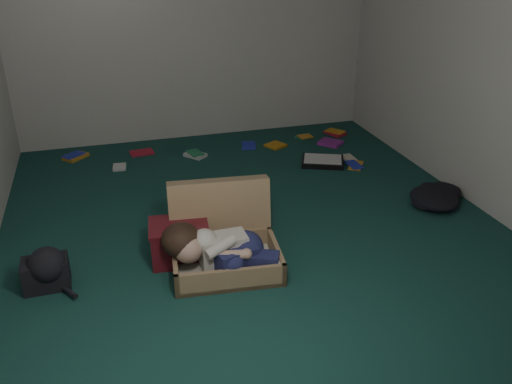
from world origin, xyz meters
TOP-DOWN VIEW (x-y plane):
  - floor at (0.00, 0.00)m, footprint 4.50×4.50m
  - wall_back at (0.00, 2.25)m, footprint 4.50×0.00m
  - wall_front at (0.00, -2.25)m, footprint 4.50×0.00m
  - wall_right at (2.00, 0.00)m, footprint 0.00×4.50m
  - suitcase at (-0.35, -0.49)m, footprint 0.83×0.81m
  - person at (-0.42, -0.67)m, footprint 0.81×0.45m
  - maroon_bin at (-0.65, -0.39)m, footprint 0.46×0.38m
  - backpack at (-1.58, -0.48)m, footprint 0.38×0.31m
  - clothing_pile at (1.70, -0.09)m, footprint 0.60×0.55m
  - paper_tray at (1.07, 1.01)m, footprint 0.52×0.46m
  - book_scatter at (0.44, 1.57)m, footprint 3.21×1.25m

SIDE VIEW (x-z plane):
  - floor at x=0.00m, z-range 0.00..0.00m
  - book_scatter at x=0.44m, z-range 0.00..0.02m
  - paper_tray at x=1.07m, z-range 0.00..0.06m
  - clothing_pile at x=1.70m, z-range 0.00..0.16m
  - backpack at x=-1.58m, z-range 0.00..0.23m
  - maroon_bin at x=-0.65m, z-range 0.00..0.29m
  - suitcase at x=-0.35m, z-range -0.11..0.44m
  - person at x=-0.42m, z-range 0.04..0.38m
  - wall_back at x=0.00m, z-range -0.95..3.55m
  - wall_front at x=0.00m, z-range -0.95..3.55m
  - wall_right at x=2.00m, z-range -0.95..3.55m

